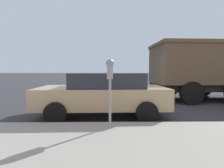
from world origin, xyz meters
TOP-DOWN VIEW (x-y plane):
  - ground_plane at (0.00, 0.00)m, footprint 220.00×220.00m
  - parking_meter at (-2.63, 0.72)m, footprint 0.21×0.19m
  - car_tan at (-0.87, 0.94)m, footprint 2.16×4.26m

SIDE VIEW (x-z plane):
  - ground_plane at x=0.00m, z-range 0.00..0.00m
  - car_tan at x=-0.87m, z-range 0.05..1.50m
  - parking_meter at x=-2.63m, z-range 0.60..2.23m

